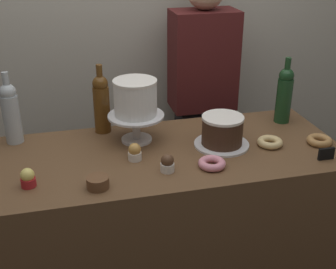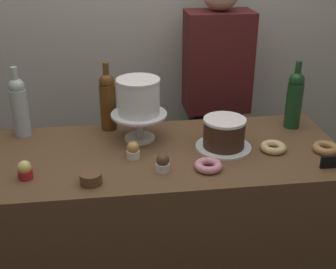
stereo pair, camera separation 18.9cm
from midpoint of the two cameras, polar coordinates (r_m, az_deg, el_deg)
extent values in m
cube|color=#BCB7A8|center=(2.65, -0.54, 14.16)|extent=(6.00, 0.05, 2.60)
cube|color=brown|center=(2.17, 2.55, -13.10)|extent=(1.52, 0.66, 0.92)
cylinder|color=silver|center=(2.03, -1.00, -0.49)|extent=(0.14, 0.14, 0.01)
cylinder|color=silver|center=(2.00, -1.01, 1.02)|extent=(0.04, 0.04, 0.11)
cylinder|color=silver|center=(1.98, -1.02, 2.55)|extent=(0.25, 0.25, 0.01)
cylinder|color=white|center=(1.95, -1.04, 4.68)|extent=(0.19, 0.19, 0.15)
cylinder|color=white|center=(1.92, -1.06, 6.90)|extent=(0.19, 0.19, 0.01)
cylinder|color=white|center=(1.97, 9.84, -1.66)|extent=(0.24, 0.24, 0.01)
cylinder|color=#3D2619|center=(1.95, 9.97, 0.01)|extent=(0.18, 0.18, 0.12)
cylinder|color=white|center=(1.92, 10.11, 1.74)|extent=(0.18, 0.18, 0.01)
cylinder|color=#193D1E|center=(2.22, 18.17, 3.52)|extent=(0.08, 0.08, 0.22)
sphere|color=#193D1E|center=(2.18, 18.61, 6.62)|extent=(0.07, 0.07, 0.07)
cylinder|color=#193D1E|center=(2.17, 18.80, 7.89)|extent=(0.03, 0.03, 0.08)
cylinder|color=#5B3814|center=(2.10, -5.16, 3.48)|extent=(0.08, 0.08, 0.22)
sphere|color=#5B3814|center=(2.06, -5.29, 6.77)|extent=(0.07, 0.07, 0.07)
cylinder|color=#5B3814|center=(2.04, -5.35, 8.12)|extent=(0.03, 0.03, 0.08)
cylinder|color=#B2BCC1|center=(2.11, -15.99, 2.64)|extent=(0.08, 0.08, 0.22)
sphere|color=#B2BCC1|center=(2.07, -16.41, 5.90)|extent=(0.07, 0.07, 0.07)
cylinder|color=#B2BCC1|center=(2.05, -16.58, 7.23)|extent=(0.03, 0.03, 0.08)
cylinder|color=white|center=(1.86, -1.58, -2.62)|extent=(0.06, 0.06, 0.03)
sphere|color=#CC9347|center=(1.84, -1.59, -1.75)|extent=(0.05, 0.05, 0.05)
cylinder|color=red|center=(1.77, -14.93, -5.03)|extent=(0.06, 0.06, 0.03)
sphere|color=#EFDB6B|center=(1.76, -15.04, -4.14)|extent=(0.05, 0.05, 0.05)
cylinder|color=white|center=(1.76, 2.38, -4.27)|extent=(0.06, 0.06, 0.03)
sphere|color=brown|center=(1.75, 2.39, -3.38)|extent=(0.05, 0.05, 0.05)
torus|color=#B27F47|center=(2.06, 22.08, -1.69)|extent=(0.11, 0.11, 0.03)
torus|color=#E0C17F|center=(1.99, 15.99, -1.65)|extent=(0.11, 0.11, 0.03)
torus|color=pink|center=(1.79, 8.21, -4.05)|extent=(0.11, 0.11, 0.03)
cylinder|color=brown|center=(1.70, -6.70, -6.15)|extent=(0.08, 0.08, 0.01)
cylinder|color=brown|center=(1.69, -6.72, -5.83)|extent=(0.08, 0.08, 0.01)
cylinder|color=brown|center=(1.68, -6.74, -5.51)|extent=(0.08, 0.08, 0.01)
cylinder|color=brown|center=(1.68, -6.75, -5.19)|extent=(0.08, 0.08, 0.01)
cube|color=black|center=(1.93, 22.63, -3.36)|extent=(0.07, 0.01, 0.05)
cube|color=black|center=(2.78, 7.62, -4.82)|extent=(0.28, 0.18, 0.85)
cube|color=#4C1919|center=(2.51, 8.53, 9.17)|extent=(0.36, 0.22, 0.55)
camera|label=1|loc=(0.09, -87.14, 1.34)|focal=47.57mm
camera|label=2|loc=(0.09, 92.86, -1.34)|focal=47.57mm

